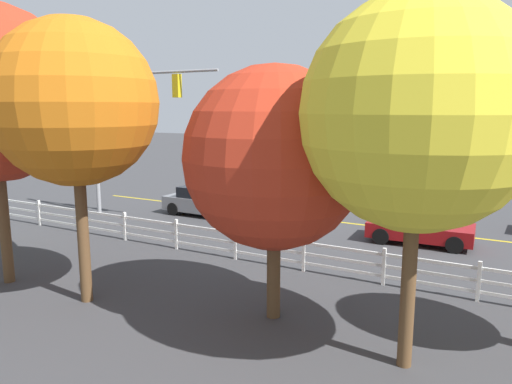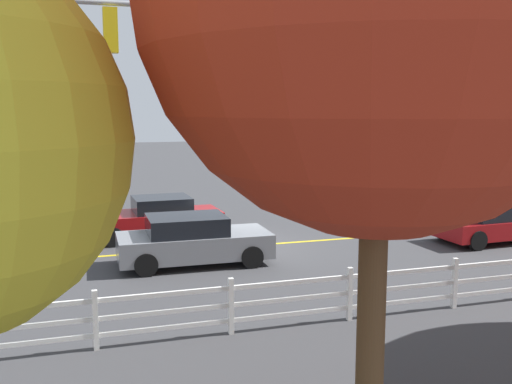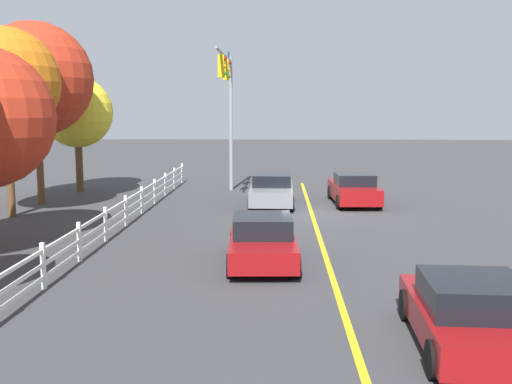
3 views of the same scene
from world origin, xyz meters
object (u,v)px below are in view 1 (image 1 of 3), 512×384
at_px(tree_1, 274,158).
at_px(car_1, 419,227).
at_px(tree_3, 418,114).
at_px(tree_5, 75,103).
at_px(car_0, 237,189).
at_px(car_3, 207,201).

bearing_deg(tree_1, car_1, -102.64).
relative_size(tree_3, tree_5, 0.98).
relative_size(car_0, car_1, 1.13).
distance_m(car_1, car_3, 10.19).
xyz_separation_m(car_1, tree_1, (1.98, 8.83, 3.42)).
xyz_separation_m(car_1, tree_3, (-1.47, 9.64, 4.51)).
bearing_deg(car_0, tree_3, 129.83).
distance_m(car_0, car_3, 3.80).
distance_m(car_3, tree_3, 15.86).
bearing_deg(tree_5, tree_3, -174.90).
bearing_deg(car_1, tree_5, -126.37).
height_order(car_1, car_3, car_3).
bearing_deg(car_0, tree_5, 102.52).
relative_size(tree_1, tree_3, 0.85).
bearing_deg(car_3, tree_5, -72.35).
relative_size(car_0, car_3, 1.04).
xyz_separation_m(car_0, tree_1, (-8.72, 12.75, 3.39)).
relative_size(car_0, tree_1, 0.71).
bearing_deg(tree_3, car_1, -81.36).
xyz_separation_m(car_3, tree_3, (-11.65, 9.80, 4.46)).
bearing_deg(tree_3, tree_5, 5.10).
relative_size(car_1, tree_5, 0.53).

